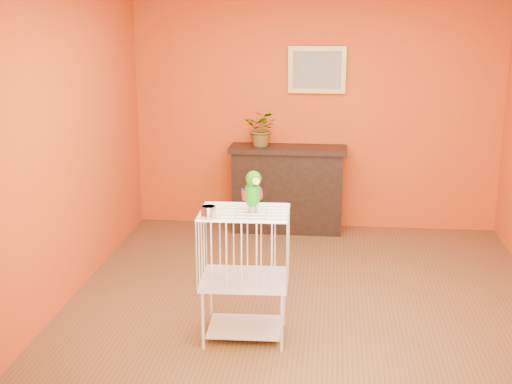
# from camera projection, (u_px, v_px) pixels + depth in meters

# --- Properties ---
(ground) EXTENTS (4.50, 4.50, 0.00)m
(ground) POSITION_uv_depth(u_px,v_px,m) (306.00, 304.00, 5.94)
(ground) COLOR brown
(ground) RESTS_ON ground
(room_shell) EXTENTS (4.50, 4.50, 4.50)m
(room_shell) POSITION_uv_depth(u_px,v_px,m) (309.00, 116.00, 5.55)
(room_shell) COLOR #D14013
(room_shell) RESTS_ON ground
(console_cabinet) EXTENTS (1.26, 0.45, 0.94)m
(console_cabinet) POSITION_uv_depth(u_px,v_px,m) (287.00, 189.00, 7.81)
(console_cabinet) COLOR black
(console_cabinet) RESTS_ON ground
(potted_plant) EXTENTS (0.43, 0.46, 0.30)m
(potted_plant) POSITION_uv_depth(u_px,v_px,m) (262.00, 132.00, 7.72)
(potted_plant) COLOR #26722D
(potted_plant) RESTS_ON console_cabinet
(framed_picture) EXTENTS (0.62, 0.04, 0.50)m
(framed_picture) POSITION_uv_depth(u_px,v_px,m) (317.00, 70.00, 7.64)
(framed_picture) COLOR #B68941
(framed_picture) RESTS_ON room_shell
(birdcage) EXTENTS (0.65, 0.51, 0.98)m
(birdcage) POSITION_uv_depth(u_px,v_px,m) (245.00, 273.00, 5.24)
(birdcage) COLOR silver
(birdcage) RESTS_ON ground
(feed_cup) EXTENTS (0.11, 0.11, 0.08)m
(feed_cup) POSITION_uv_depth(u_px,v_px,m) (208.00, 211.00, 4.96)
(feed_cup) COLOR silver
(feed_cup) RESTS_ON birdcage
(parrot) EXTENTS (0.17, 0.28, 0.32)m
(parrot) POSITION_uv_depth(u_px,v_px,m) (253.00, 191.00, 5.06)
(parrot) COLOR #59544C
(parrot) RESTS_ON birdcage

